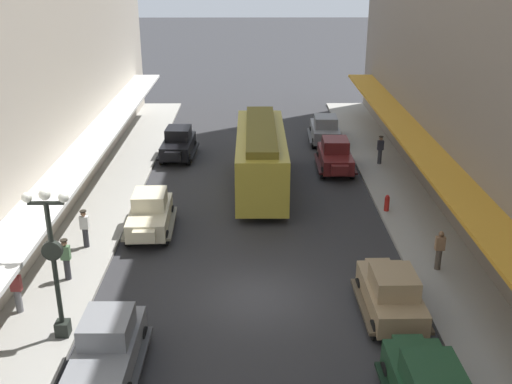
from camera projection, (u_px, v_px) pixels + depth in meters
The scene contains 17 objects.
ground_plane at pixel (257, 297), 22.58m from camera, with size 200.00×200.00×0.00m, color #2D2D30.
sidewalk_left at pixel (54, 296), 22.50m from camera, with size 3.00×60.00×0.15m, color #99968E.
sidewalk_right at pixel (460, 295), 22.60m from camera, with size 3.00×60.00×0.15m, color #99968E.
parked_car_0 at pixel (335, 155), 35.20m from camera, with size 2.18×4.28×1.84m.
parked_car_1 at pixel (391, 292), 21.08m from camera, with size 2.20×4.28×1.84m.
parked_car_2 at pixel (178, 143), 37.41m from camera, with size 2.27×4.31×1.84m.
parked_car_3 at pixel (325, 129), 40.34m from camera, with size 2.24×4.30×1.84m.
parked_car_4 at pixel (107, 346), 18.21m from camera, with size 2.17×4.27×1.84m.
parked_car_6 at pixel (150, 212), 27.49m from camera, with size 2.26×4.30×1.84m.
streetcar at pixel (261, 155), 32.08m from camera, with size 2.54×9.61×3.46m.
lamp_post_with_clock at pixel (53, 258), 19.08m from camera, with size 1.42×0.44×5.16m.
fire_hydrant at pixel (387, 203), 29.53m from camera, with size 0.24×0.24×0.82m.
pedestrian_0 at pixel (17, 291), 21.10m from camera, with size 0.36×0.24×1.64m.
pedestrian_1 at pixel (85, 228), 25.77m from camera, with size 0.36×0.28×1.67m.
pedestrian_2 at pixel (439, 250), 23.96m from camera, with size 0.36×0.24×1.64m.
pedestrian_3 at pixel (380, 150), 35.91m from camera, with size 0.36×0.28×1.67m.
pedestrian_4 at pixel (66, 259), 23.22m from camera, with size 0.36×0.28×1.67m.
Camera 1 is at (-0.19, -19.54, 11.95)m, focal length 42.91 mm.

